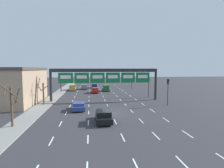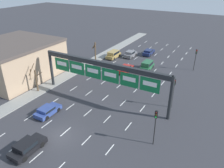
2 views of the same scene
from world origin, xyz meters
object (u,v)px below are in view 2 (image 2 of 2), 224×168
Objects in this scene: suv_green at (147,65)px; car_grey at (130,54)px; car_red at (126,69)px; traffic_light_near_gantry at (196,56)px; traffic_light_far_end at (156,121)px; tree_bare_second at (95,50)px; tree_bare_closest at (36,79)px; car_black at (27,146)px; car_blue at (47,110)px; car_navy at (149,52)px; traffic_light_mid_block at (174,88)px; sign_gantry at (102,70)px; suv_gold at (113,54)px.

suv_green is 8.46m from car_grey.
car_red is 0.92× the size of traffic_light_near_gantry.
suv_green is 23.44m from traffic_light_far_end.
car_grey is at bearing 44.06° from tree_bare_second.
suv_green is 22.77m from tree_bare_closest.
car_black reaches higher than car_blue.
car_navy is 13.85m from tree_bare_second.
car_black is at bearing -124.00° from traffic_light_mid_block.
car_grey is (-4.91, 20.99, -4.53)m from sign_gantry.
car_navy is at bearing 48.12° from car_grey.
suv_green is at bearing -16.05° from suv_gold.
car_black is 30.67m from tree_bare_second.
car_black is (-3.00, -29.69, -0.22)m from suv_green.
sign_gantry reaches higher than traffic_light_far_end.
sign_gantry is 4.62× the size of traffic_light_far_end.
car_red is at bearing 80.97° from car_blue.
traffic_light_far_end is at bearing 5.58° from car_blue.
car_grey is at bearing 109.19° from car_red.
car_black is at bearing -78.14° from suv_gold.
traffic_light_far_end is 22.27m from tree_bare_closest.
traffic_light_near_gantry is 1.10× the size of tree_bare_second.
traffic_light_near_gantry is (15.20, 27.27, 2.62)m from car_blue.
car_red is 15.09m from traffic_light_mid_block.
tree_bare_second is (-6.37, 22.32, 1.75)m from car_blue.
traffic_light_far_end is (12.24, -30.62, 2.64)m from car_navy.
suv_green reaches higher than car_blue.
tree_bare_closest is (-21.69, -6.33, -0.96)m from traffic_light_mid_block.
tree_bare_closest reaches higher than car_navy.
tree_bare_second is (-6.30, -6.09, 1.62)m from car_grey.
sign_gantry reaches higher than suv_gold.
tree_bare_closest reaches higher than tree_bare_second.
tree_bare_closest is (-11.41, -3.09, -2.90)m from sign_gantry.
car_grey is 15.51m from traffic_light_near_gantry.
tree_bare_second is (-21.49, 11.66, -0.96)m from traffic_light_mid_block.
sign_gantry is at bearing -162.54° from traffic_light_mid_block.
car_grey is 31.19m from traffic_light_far_end.
tree_bare_second reaches higher than car_grey.
tree_bare_second is at bearing -135.94° from car_grey.
car_red reaches higher than car_blue.
car_blue is 15.81m from traffic_light_far_end.
car_red is (-0.33, 26.07, 0.00)m from car_black.
car_blue is 0.86× the size of traffic_light_near_gantry.
car_red is 14.69m from traffic_light_near_gantry.
sign_gantry is 4.75× the size of traffic_light_near_gantry.
suv_green is 4.92m from car_red.
car_black is at bearing -95.79° from sign_gantry.
traffic_light_near_gantry reaches higher than car_navy.
suv_gold reaches higher than car_navy.
car_black is at bearing -47.89° from tree_bare_closest.
car_black is 14.97m from tree_bare_closest.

